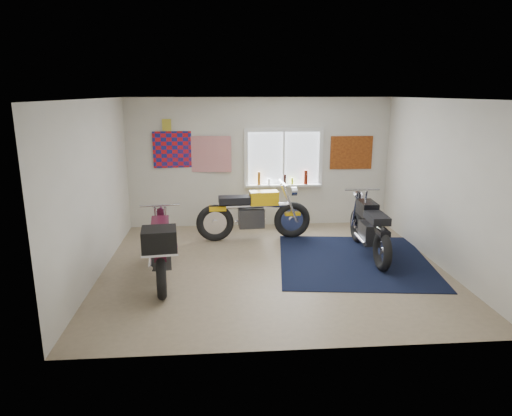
{
  "coord_description": "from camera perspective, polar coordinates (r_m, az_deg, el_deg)",
  "views": [
    {
      "loc": [
        -0.82,
        -7.0,
        2.79
      ],
      "look_at": [
        -0.24,
        0.4,
        0.91
      ],
      "focal_mm": 32.0,
      "sensor_mm": 36.0,
      "label": 1
    }
  ],
  "objects": [
    {
      "name": "room_shell",
      "position": [
        7.14,
        2.21,
        4.96
      ],
      "size": [
        5.5,
        5.5,
        5.5
      ],
      "color": "white",
      "rests_on": "ground"
    },
    {
      "name": "flag_display",
      "position": [
        9.56,
        -11.11,
        10.15
      ],
      "size": [
        1.6,
        0.1,
        1.17
      ],
      "color": "red",
      "rests_on": "room_shell"
    },
    {
      "name": "triumph_poster",
      "position": [
        9.95,
        11.82,
        6.79
      ],
      "size": [
        0.9,
        0.03,
        0.7
      ],
      "primitive_type": "cube",
      "color": "#A54C14",
      "rests_on": "room_shell"
    },
    {
      "name": "maroon_tourer",
      "position": [
        6.93,
        -11.81,
        -4.94
      ],
      "size": [
        0.72,
        2.09,
        1.06
      ],
      "rotation": [
        0.0,
        0.0,
        1.69
      ],
      "color": "black",
      "rests_on": "ground"
    },
    {
      "name": "oil_bottles",
      "position": [
        9.66,
        3.89,
        3.71
      ],
      "size": [
        1.07,
        0.09,
        0.3
      ],
      "color": "#8D5214",
      "rests_on": "window_assembly"
    },
    {
      "name": "navy_rug",
      "position": [
        8.02,
        12.14,
        -6.41
      ],
      "size": [
        2.79,
        2.88,
        0.01
      ],
      "primitive_type": "cube",
      "rotation": [
        0.0,
        0.0,
        -0.12
      ],
      "color": "black",
      "rests_on": "ground"
    },
    {
      "name": "yellow_triumph",
      "position": [
        8.83,
        -0.31,
        -0.82
      ],
      "size": [
        2.24,
        0.67,
        1.13
      ],
      "rotation": [
        0.0,
        0.0,
        0.07
      ],
      "color": "black",
      "rests_on": "ground"
    },
    {
      "name": "window_assembly",
      "position": [
        9.66,
        3.46,
        5.77
      ],
      "size": [
        1.66,
        0.17,
        1.26
      ],
      "color": "white",
      "rests_on": "room_shell"
    },
    {
      "name": "black_chrome_bike",
      "position": [
        8.21,
        13.98,
        -2.55
      ],
      "size": [
        0.65,
        2.13,
        1.09
      ],
      "rotation": [
        0.0,
        0.0,
        1.55
      ],
      "color": "black",
      "rests_on": "navy_rug"
    },
    {
      "name": "ground",
      "position": [
        7.58,
        2.1,
        -7.37
      ],
      "size": [
        5.5,
        5.5,
        0.0
      ],
      "primitive_type": "plane",
      "color": "#9E896B",
      "rests_on": "ground"
    }
  ]
}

